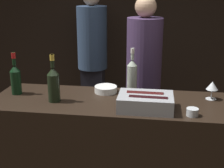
{
  "coord_description": "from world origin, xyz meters",
  "views": [
    {
      "loc": [
        0.32,
        -1.87,
        1.88
      ],
      "look_at": [
        0.0,
        0.34,
        1.17
      ],
      "focal_mm": 50.0,
      "sensor_mm": 36.0,
      "label": 1
    }
  ],
  "objects": [
    {
      "name": "candle_votive",
      "position": [
        0.57,
        0.1,
        1.08
      ],
      "size": [
        0.08,
        0.08,
        0.05
      ],
      "color": "silver",
      "rests_on": "bar_counter"
    },
    {
      "name": "person_in_hoodie",
      "position": [
        -0.49,
        1.95,
        1.03
      ],
      "size": [
        0.37,
        0.37,
        1.85
      ],
      "rotation": [
        0.0,
        0.0,
        2.15
      ],
      "color": "black",
      "rests_on": "ground_plane"
    },
    {
      "name": "white_wine_bottle",
      "position": [
        0.14,
        0.46,
        1.2
      ],
      "size": [
        0.08,
        0.08,
        0.37
      ],
      "color": "#9EA899",
      "rests_on": "bar_counter"
    },
    {
      "name": "bowl_white",
      "position": [
        -0.07,
        0.49,
        1.08
      ],
      "size": [
        0.18,
        0.18,
        0.05
      ],
      "color": "white",
      "rests_on": "bar_counter"
    },
    {
      "name": "person_blond_tee",
      "position": [
        0.2,
        1.23,
        1.0
      ],
      "size": [
        0.36,
        0.36,
        1.79
      ],
      "rotation": [
        0.0,
        0.0,
        1.78
      ],
      "color": "black",
      "rests_on": "ground_plane"
    },
    {
      "name": "champagne_bottle",
      "position": [
        -0.42,
        0.23,
        1.19
      ],
      "size": [
        0.09,
        0.09,
        0.36
      ],
      "color": "black",
      "rests_on": "bar_counter"
    },
    {
      "name": "wall_back_chalkboard",
      "position": [
        0.0,
        2.48,
        1.4
      ],
      "size": [
        6.4,
        0.06,
        2.8
      ],
      "color": "black",
      "rests_on": "ground_plane"
    },
    {
      "name": "bar_counter",
      "position": [
        0.0,
        0.31,
        0.52
      ],
      "size": [
        1.83,
        0.62,
        1.05
      ],
      "color": "black",
      "rests_on": "ground_plane"
    },
    {
      "name": "red_wine_bottle_burgundy",
      "position": [
        -0.77,
        0.35,
        1.18
      ],
      "size": [
        0.08,
        0.08,
        0.34
      ],
      "color": "black",
      "rests_on": "bar_counter"
    },
    {
      "name": "wine_glass",
      "position": [
        0.75,
        0.44,
        1.15
      ],
      "size": [
        0.09,
        0.09,
        0.14
      ],
      "color": "silver",
      "rests_on": "bar_counter"
    },
    {
      "name": "ice_bin_with_bottles",
      "position": [
        0.26,
        0.17,
        1.11
      ],
      "size": [
        0.38,
        0.27,
        0.12
      ],
      "color": "#9EA0A5",
      "rests_on": "bar_counter"
    }
  ]
}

